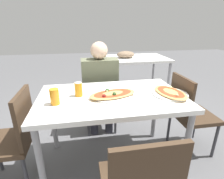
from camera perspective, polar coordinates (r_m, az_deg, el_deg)
The scene contains 11 objects.
ground_plane at distance 1.96m, azimuth -0.18°, elevation -22.37°, with size 14.00×14.00×0.00m, color #59595B.
dining_table at distance 1.58m, azimuth -0.21°, elevation -4.52°, with size 1.28×0.78×0.74m.
chair_far_seated at distance 2.30m, azimuth -4.14°, elevation -1.09°, with size 0.40×0.40×0.86m.
chair_side_left at distance 1.68m, azimuth -29.58°, elevation -13.08°, with size 0.40×0.40×0.86m.
chair_side_right at distance 2.00m, azimuth 23.78°, elevation -6.48°, with size 0.40×0.40×0.86m.
person_seated at distance 2.13m, azimuth -3.95°, elevation 2.55°, with size 0.43×0.25×1.15m.
pizza_main at distance 1.52m, azimuth 0.22°, elevation -1.64°, with size 0.46×0.32×0.06m.
soda_can at distance 1.55m, azimuth -10.87°, elevation 0.06°, with size 0.07×0.07×0.12m.
drink_glass at distance 1.43m, azimuth -18.23°, elevation -2.26°, with size 0.07×0.07×0.13m.
pizza_second at distance 1.64m, azimuth 18.51°, elevation -1.05°, with size 0.31×0.40×0.06m.
background_table at distance 3.33m, azimuth 7.47°, elevation 9.40°, with size 1.10×0.80×0.86m.
Camera 1 is at (-0.24, -1.40, 1.35)m, focal length 28.00 mm.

